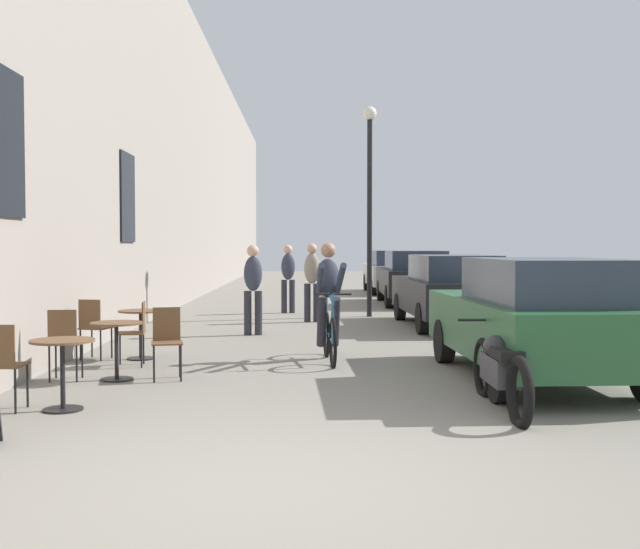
% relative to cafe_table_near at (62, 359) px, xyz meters
% --- Properties ---
extents(ground_plane, '(88.00, 88.00, 0.00)m').
position_rel_cafe_table_near_xyz_m(ground_plane, '(2.23, -2.46, -0.52)').
color(ground_plane, gray).
extents(building_facade_left, '(0.54, 68.00, 8.78)m').
position_rel_cafe_table_near_xyz_m(building_facade_left, '(-1.22, 11.54, 3.87)').
color(building_facade_left, gray).
rests_on(building_facade_left, ground_plane).
extents(cafe_table_near, '(0.64, 0.64, 0.72)m').
position_rel_cafe_table_near_xyz_m(cafe_table_near, '(0.00, 0.00, 0.00)').
color(cafe_table_near, black).
rests_on(cafe_table_near, ground_plane).
extents(cafe_chair_near_toward_street, '(0.38, 0.38, 0.89)m').
position_rel_cafe_table_near_xyz_m(cafe_chair_near_toward_street, '(-0.58, -0.08, -0.00)').
color(cafe_chair_near_toward_street, black).
rests_on(cafe_chair_near_toward_street, ground_plane).
extents(cafe_table_mid, '(0.64, 0.64, 0.72)m').
position_rel_cafe_table_near_xyz_m(cafe_table_mid, '(0.11, 1.75, 0.00)').
color(cafe_table_mid, black).
rests_on(cafe_table_mid, ground_plane).
extents(cafe_chair_mid_toward_street, '(0.41, 0.41, 0.89)m').
position_rel_cafe_table_near_xyz_m(cafe_chair_mid_toward_street, '(-0.50, 1.67, -0.00)').
color(cafe_chair_mid_toward_street, black).
rests_on(cafe_chair_mid_toward_street, ground_plane).
extents(cafe_chair_mid_toward_wall, '(0.45, 0.45, 0.89)m').
position_rel_cafe_table_near_xyz_m(cafe_chair_mid_toward_wall, '(0.72, 1.82, -0.00)').
color(cafe_chair_mid_toward_wall, black).
rests_on(cafe_chair_mid_toward_wall, ground_plane).
extents(cafe_table_far, '(0.64, 0.64, 0.72)m').
position_rel_cafe_table_near_xyz_m(cafe_table_far, '(0.04, 3.50, 0.00)').
color(cafe_table_far, black).
rests_on(cafe_table_far, ground_plane).
extents(cafe_chair_far_toward_street, '(0.46, 0.46, 0.89)m').
position_rel_cafe_table_near_xyz_m(cafe_chair_far_toward_street, '(-0.63, 3.42, -0.00)').
color(cafe_chair_far_toward_street, black).
rests_on(cafe_chair_far_toward_street, ground_plane).
extents(cafe_chair_far_toward_wall, '(0.42, 0.42, 0.89)m').
position_rel_cafe_table_near_xyz_m(cafe_chair_far_toward_wall, '(0.11, 2.85, -0.00)').
color(cafe_chair_far_toward_wall, black).
rests_on(cafe_chair_far_toward_wall, ground_plane).
extents(cyclist_on_bicycle, '(0.52, 1.76, 1.74)m').
position_rel_cafe_table_near_xyz_m(cyclist_on_bicycle, '(2.80, 3.33, 0.29)').
color(cyclist_on_bicycle, black).
rests_on(cyclist_on_bicycle, ground_plane).
extents(pedestrian_near, '(0.37, 0.28, 1.68)m').
position_rel_cafe_table_near_xyz_m(pedestrian_near, '(1.48, 6.50, 0.43)').
color(pedestrian_near, '#26262D').
rests_on(pedestrian_near, ground_plane).
extents(pedestrian_mid, '(0.35, 0.25, 1.71)m').
position_rel_cafe_table_near_xyz_m(pedestrian_mid, '(2.60, 8.91, 0.44)').
color(pedestrian_mid, '#26262D').
rests_on(pedestrian_mid, ground_plane).
extents(pedestrian_far, '(0.38, 0.30, 1.68)m').
position_rel_cafe_table_near_xyz_m(pedestrian_far, '(2.03, 11.13, 0.43)').
color(pedestrian_far, '#26262D').
rests_on(pedestrian_far, ground_plane).
extents(street_lamp, '(0.32, 0.32, 4.90)m').
position_rel_cafe_table_near_xyz_m(street_lamp, '(3.95, 10.16, 2.59)').
color(street_lamp, black).
rests_on(street_lamp, ground_plane).
extents(parked_car_nearest, '(1.92, 4.32, 1.52)m').
position_rel_cafe_table_near_xyz_m(parked_car_nearest, '(5.29, 1.59, 0.26)').
color(parked_car_nearest, '#23512D').
rests_on(parked_car_nearest, ground_plane).
extents(parked_car_second, '(1.87, 4.20, 1.48)m').
position_rel_cafe_table_near_xyz_m(parked_car_second, '(5.40, 7.83, 0.24)').
color(parked_car_second, black).
rests_on(parked_car_second, ground_plane).
extents(parked_car_third, '(1.87, 4.31, 1.52)m').
position_rel_cafe_table_near_xyz_m(parked_car_third, '(5.50, 13.79, 0.27)').
color(parked_car_third, black).
rests_on(parked_car_third, ground_plane).
extents(parked_car_fourth, '(1.80, 4.21, 1.49)m').
position_rel_cafe_table_near_xyz_m(parked_car_fourth, '(5.52, 19.05, 0.25)').
color(parked_car_fourth, '#B7B7BC').
rests_on(parked_car_fourth, ground_plane).
extents(parked_motorcycle, '(0.62, 2.15, 0.92)m').
position_rel_cafe_table_near_xyz_m(parked_motorcycle, '(4.44, -0.02, -0.12)').
color(parked_motorcycle, black).
rests_on(parked_motorcycle, ground_plane).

